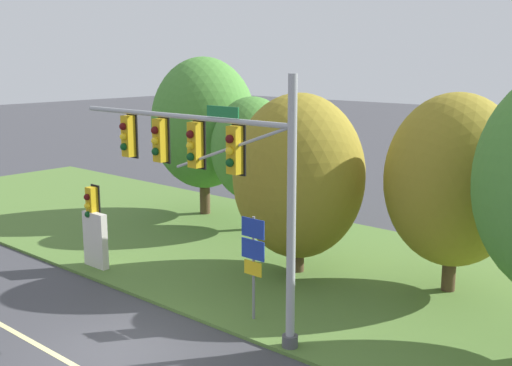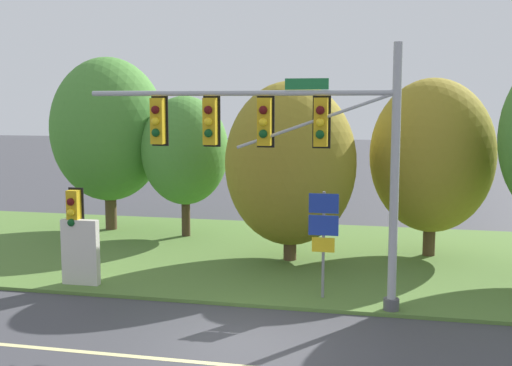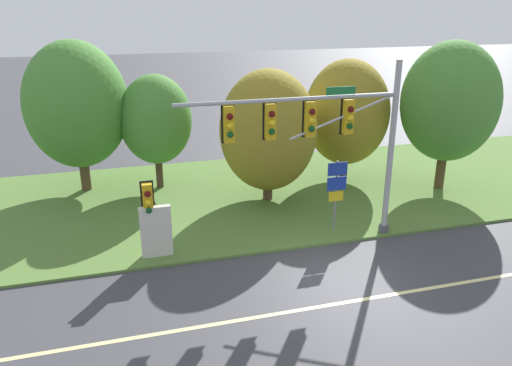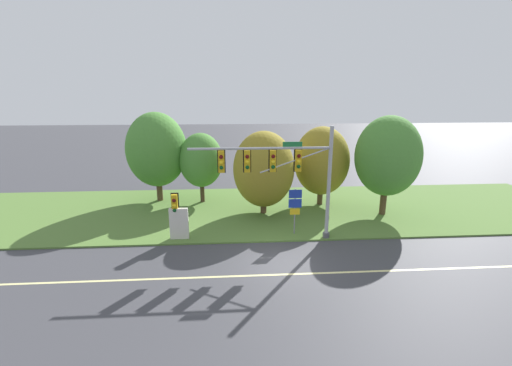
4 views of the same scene
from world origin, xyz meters
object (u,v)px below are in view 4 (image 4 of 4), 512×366
(route_sign_post, at_px, (295,205))
(tree_nearest_road, at_px, (157,150))
(info_kiosk, at_px, (179,224))
(pedestrian_signal_near_kerb, at_px, (175,207))
(traffic_signal_mast, at_px, (282,168))
(tree_tall_centre, at_px, (388,156))
(tree_left_of_mast, at_px, (201,160))
(tree_mid_verge, at_px, (322,161))
(tree_behind_signpost, at_px, (264,169))

(route_sign_post, xyz_separation_m, tree_nearest_road, (-9.68, 7.52, 2.27))
(info_kiosk, bearing_deg, pedestrian_signal_near_kerb, 154.82)
(traffic_signal_mast, bearing_deg, tree_tall_centre, 25.58)
(route_sign_post, xyz_separation_m, tree_left_of_mast, (-6.20, 6.90, 1.51))
(pedestrian_signal_near_kerb, bearing_deg, tree_nearest_road, 108.08)
(pedestrian_signal_near_kerb, bearing_deg, tree_mid_verge, 29.50)
(route_sign_post, bearing_deg, info_kiosk, -178.05)
(tree_nearest_road, bearing_deg, route_sign_post, -37.84)
(tree_nearest_road, xyz_separation_m, tree_mid_verge, (12.70, -1.90, -0.69))
(tree_left_of_mast, bearing_deg, traffic_signal_mast, -55.25)
(tree_mid_verge, bearing_deg, pedestrian_signal_near_kerb, -150.50)
(tree_mid_verge, bearing_deg, route_sign_post, -118.22)
(pedestrian_signal_near_kerb, bearing_deg, tree_tall_centre, 12.97)
(pedestrian_signal_near_kerb, height_order, tree_mid_verge, tree_mid_verge)
(tree_nearest_road, distance_m, tree_behind_signpost, 8.91)
(tree_behind_signpost, bearing_deg, route_sign_post, -68.57)
(traffic_signal_mast, bearing_deg, pedestrian_signal_near_kerb, 175.10)
(tree_mid_verge, distance_m, info_kiosk, 11.86)
(traffic_signal_mast, relative_size, route_sign_post, 2.85)
(route_sign_post, xyz_separation_m, tree_tall_centre, (6.97, 3.11, 2.36))
(route_sign_post, bearing_deg, tree_left_of_mast, 131.97)
(pedestrian_signal_near_kerb, relative_size, tree_left_of_mast, 0.51)
(tree_mid_verge, relative_size, info_kiosk, 3.19)
(pedestrian_signal_near_kerb, relative_size, info_kiosk, 1.47)
(traffic_signal_mast, distance_m, pedestrian_signal_near_kerb, 6.67)
(info_kiosk, bearing_deg, tree_mid_verge, 30.38)
(tree_nearest_road, relative_size, info_kiosk, 3.72)
(pedestrian_signal_near_kerb, height_order, tree_nearest_road, tree_nearest_road)
(pedestrian_signal_near_kerb, height_order, tree_left_of_mast, tree_left_of_mast)
(tree_tall_centre, bearing_deg, info_kiosk, -166.50)
(pedestrian_signal_near_kerb, distance_m, tree_left_of_mast, 7.24)
(route_sign_post, height_order, tree_nearest_road, tree_nearest_road)
(tree_left_of_mast, bearing_deg, info_kiosk, -96.23)
(route_sign_post, relative_size, tree_left_of_mast, 0.53)
(traffic_signal_mast, relative_size, tree_behind_signpost, 1.39)
(tree_behind_signpost, height_order, tree_tall_centre, tree_tall_centre)
(tree_nearest_road, relative_size, tree_mid_verge, 1.17)
(route_sign_post, height_order, tree_behind_signpost, tree_behind_signpost)
(traffic_signal_mast, height_order, tree_nearest_road, tree_nearest_road)
(route_sign_post, distance_m, tree_tall_centre, 7.99)
(tree_nearest_road, distance_m, tree_mid_verge, 12.86)
(tree_left_of_mast, bearing_deg, tree_nearest_road, 169.82)
(pedestrian_signal_near_kerb, height_order, tree_behind_signpost, tree_behind_signpost)
(route_sign_post, relative_size, tree_tall_centre, 0.41)
(tree_nearest_road, distance_m, tree_left_of_mast, 3.61)
(tree_nearest_road, xyz_separation_m, tree_left_of_mast, (3.48, -0.62, -0.76))
(traffic_signal_mast, xyz_separation_m, tree_nearest_road, (-8.73, 8.20, -0.18))
(pedestrian_signal_near_kerb, bearing_deg, tree_left_of_mast, 82.11)
(tree_tall_centre, xyz_separation_m, info_kiosk, (-13.96, -3.35, -3.27))
(tree_behind_signpost, xyz_separation_m, tree_tall_centre, (8.53, -0.86, 0.99))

